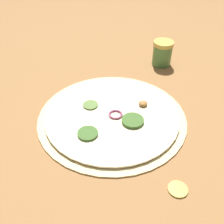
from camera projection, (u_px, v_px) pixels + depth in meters
ground_plane at (112, 118)px, 0.65m from camera, size 3.00×3.00×0.00m
pizza at (112, 116)px, 0.64m from camera, size 0.36×0.36×0.02m
spice_jar at (161, 53)px, 0.83m from camera, size 0.06×0.06×0.08m
loose_cap at (178, 189)px, 0.49m from camera, size 0.04×0.04×0.01m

